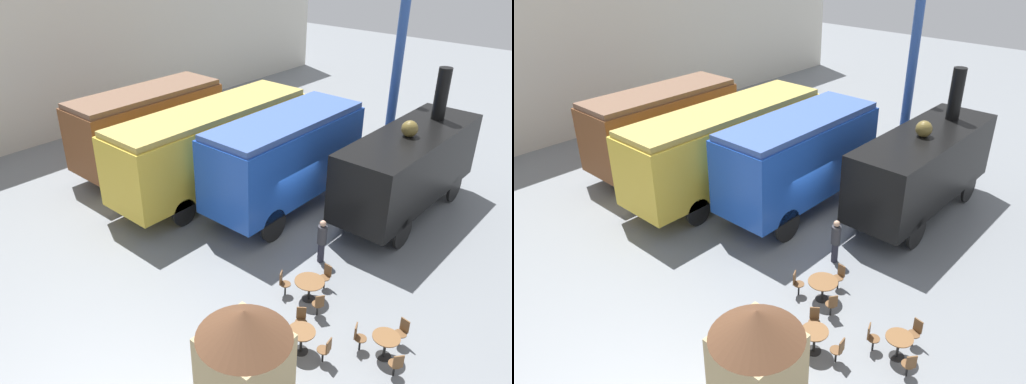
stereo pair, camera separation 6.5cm
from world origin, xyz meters
TOP-DOWN VIEW (x-y plane):
  - ground_plane at (0.00, 0.00)m, footprint 80.00×80.00m
  - backdrop_wall at (0.00, 15.78)m, footprint 44.00×0.15m
  - passenger_coach_wooden at (-0.30, 8.71)m, footprint 7.53×2.68m
  - passenger_coach_vintage at (0.06, 4.61)m, footprint 9.85×2.78m
  - streamlined_locomotive at (1.50, 1.15)m, footprint 9.10×2.74m
  - steam_locomotive at (3.89, -2.82)m, footprint 8.03×2.53m
  - cafe_table_near at (-3.28, -3.20)m, footprint 0.97×0.97m
  - cafe_table_mid at (-5.26, -4.38)m, footprint 0.79×0.79m
  - cafe_table_far at (-3.87, -6.25)m, footprint 0.77×0.77m
  - cafe_chair_0 at (-3.65, -2.43)m, footprint 0.38×0.40m
  - cafe_chair_1 at (-3.76, -3.91)m, footprint 0.40×0.40m
  - cafe_chair_2 at (-2.42, -3.27)m, footprint 0.36×0.36m
  - cafe_chair_3 at (-5.97, -4.08)m, footprint 0.40×0.38m
  - cafe_chair_4 at (-5.16, -5.14)m, footprint 0.36×0.37m
  - cafe_chair_5 at (-4.65, -3.91)m, footprint 0.40×0.40m
  - cafe_chair_6 at (-3.12, -6.37)m, footprint 0.37×0.36m
  - cafe_chair_7 at (-4.13, -5.53)m, footprint 0.38×0.39m
  - cafe_chair_8 at (-4.35, -6.83)m, footprint 0.40×0.41m
  - visitor_person at (-1.30, -2.29)m, footprint 0.34×0.34m
  - ticket_kiosk at (-7.57, -4.36)m, footprint 2.34×2.34m
  - support_pillar at (7.57, 0.01)m, footprint 0.44×0.44m

SIDE VIEW (x-z plane):
  - ground_plane at x=0.00m, z-range 0.00..0.00m
  - cafe_chair_0 at x=-3.65m, z-range 0.07..0.94m
  - cafe_chair_1 at x=-3.76m, z-range 0.07..0.94m
  - cafe_chair_2 at x=-2.42m, z-range 0.07..0.94m
  - cafe_chair_3 at x=-5.97m, z-range 0.07..0.94m
  - cafe_chair_4 at x=-5.16m, z-range 0.07..0.94m
  - cafe_chair_5 at x=-4.65m, z-range 0.07..0.94m
  - cafe_chair_6 at x=-3.12m, z-range 0.07..0.94m
  - cafe_chair_7 at x=-4.13m, z-range 0.07..0.94m
  - cafe_chair_8 at x=-4.35m, z-range 0.07..0.94m
  - cafe_table_far at x=-3.87m, z-range 0.19..0.92m
  - cafe_table_mid at x=-5.26m, z-range 0.20..0.96m
  - cafe_table_near at x=-3.28m, z-range 0.23..0.95m
  - visitor_person at x=-1.30m, z-range 0.07..1.78m
  - ticket_kiosk at x=-7.57m, z-range 0.17..3.17m
  - steam_locomotive at x=3.89m, z-range -0.64..5.09m
  - passenger_coach_vintage at x=0.06m, z-range 0.35..4.27m
  - passenger_coach_wooden at x=-0.30m, z-range 0.35..4.29m
  - streamlined_locomotive at x=1.50m, z-range 0.39..4.50m
  - support_pillar at x=7.57m, z-range 0.00..8.00m
  - backdrop_wall at x=0.00m, z-range 0.00..9.00m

